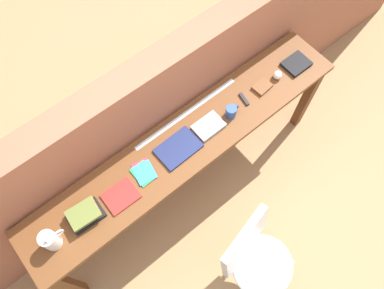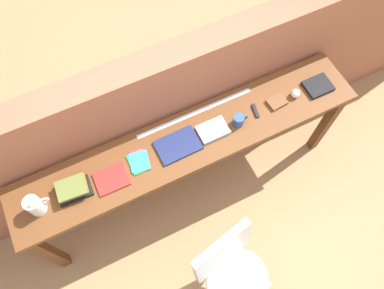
# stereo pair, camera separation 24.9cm
# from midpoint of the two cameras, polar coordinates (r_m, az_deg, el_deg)

# --- Properties ---
(ground_plane) EXTENTS (40.00, 40.00, 0.00)m
(ground_plane) POSITION_cam_midpoint_polar(r_m,az_deg,el_deg) (3.27, 4.17, -10.61)
(ground_plane) COLOR tan
(brick_wall_back) EXTENTS (6.00, 0.20, 1.39)m
(brick_wall_back) POSITION_cam_midpoint_polar(r_m,az_deg,el_deg) (2.84, -0.97, 4.33)
(brick_wall_back) COLOR #9E5B42
(brick_wall_back) RESTS_ON ground
(sideboard) EXTENTS (2.50, 0.44, 0.88)m
(sideboard) POSITION_cam_midpoint_polar(r_m,az_deg,el_deg) (2.66, 2.20, -0.89)
(sideboard) COLOR brown
(sideboard) RESTS_ON ground
(chair_white_moulded) EXTENTS (0.53, 0.54, 0.89)m
(chair_white_moulded) POSITION_cam_midpoint_polar(r_m,az_deg,el_deg) (2.67, 8.91, -18.75)
(chair_white_moulded) COLOR silver
(chair_white_moulded) RESTS_ON ground
(pitcher_white) EXTENTS (0.14, 0.10, 0.18)m
(pitcher_white) POSITION_cam_midpoint_polar(r_m,az_deg,el_deg) (2.43, -20.11, -9.04)
(pitcher_white) COLOR white
(pitcher_white) RESTS_ON sideboard
(book_stack_leftmost) EXTENTS (0.22, 0.17, 0.08)m
(book_stack_leftmost) POSITION_cam_midpoint_polar(r_m,az_deg,el_deg) (2.44, -14.96, -6.82)
(book_stack_leftmost) COLOR black
(book_stack_leftmost) RESTS_ON sideboard
(magazine_cycling) EXTENTS (0.21, 0.17, 0.02)m
(magazine_cycling) POSITION_cam_midpoint_polar(r_m,az_deg,el_deg) (2.44, -9.35, -5.55)
(magazine_cycling) COLOR red
(magazine_cycling) RESTS_ON sideboard
(pamphlet_pile_colourful) EXTENTS (0.15, 0.18, 0.01)m
(pamphlet_pile_colourful) POSITION_cam_midpoint_polar(r_m,az_deg,el_deg) (2.47, -5.26, -2.93)
(pamphlet_pile_colourful) COLOR orange
(pamphlet_pile_colourful) RESTS_ON sideboard
(book_open_centre) EXTENTS (0.29, 0.20, 0.02)m
(book_open_centre) POSITION_cam_midpoint_polar(r_m,az_deg,el_deg) (2.50, 0.67, -0.42)
(book_open_centre) COLOR navy
(book_open_centre) RESTS_ON sideboard
(book_grey_hardcover) EXTENTS (0.21, 0.15, 0.03)m
(book_grey_hardcover) POSITION_cam_midpoint_polar(r_m,az_deg,el_deg) (2.56, 5.97, 1.90)
(book_grey_hardcover) COLOR #9E9EA3
(book_grey_hardcover) RESTS_ON sideboard
(mug) EXTENTS (0.11, 0.08, 0.09)m
(mug) POSITION_cam_midpoint_polar(r_m,az_deg,el_deg) (2.59, 9.89, 3.38)
(mug) COLOR #2D4C8C
(mug) RESTS_ON sideboard
(multitool_folded) EXTENTS (0.04, 0.11, 0.02)m
(multitool_folded) POSITION_cam_midpoint_polar(r_m,az_deg,el_deg) (2.69, 12.27, 4.80)
(multitool_folded) COLOR black
(multitool_folded) RESTS_ON sideboard
(leather_journal_brown) EXTENTS (0.14, 0.11, 0.02)m
(leather_journal_brown) POSITION_cam_midpoint_polar(r_m,az_deg,el_deg) (2.76, 15.36, 6.01)
(leather_journal_brown) COLOR brown
(leather_journal_brown) RESTS_ON sideboard
(sports_ball_small) EXTENTS (0.07, 0.07, 0.07)m
(sports_ball_small) POSITION_cam_midpoint_polar(r_m,az_deg,el_deg) (2.81, 17.98, 7.17)
(sports_ball_small) COLOR silver
(sports_ball_small) RESTS_ON sideboard
(book_repair_rightmost) EXTENTS (0.20, 0.16, 0.03)m
(book_repair_rightmost) POSITION_cam_midpoint_polar(r_m,az_deg,el_deg) (2.92, 21.00, 8.09)
(book_repair_rightmost) COLOR black
(book_repair_rightmost) RESTS_ON sideboard
(ruler_metal_back_edge) EXTENTS (0.88, 0.03, 0.00)m
(ruler_metal_back_edge) POSITION_cam_midpoint_polar(r_m,az_deg,el_deg) (2.63, 3.19, 4.58)
(ruler_metal_back_edge) COLOR silver
(ruler_metal_back_edge) RESTS_ON sideboard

